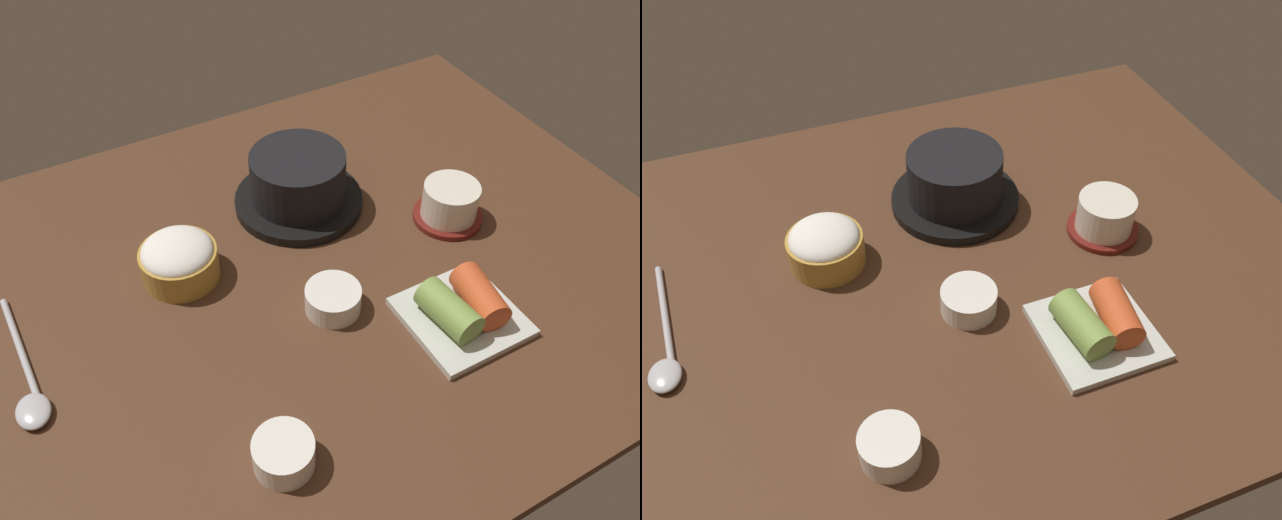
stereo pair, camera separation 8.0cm
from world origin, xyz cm
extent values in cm
cube|color=#4C2D1C|center=(0.00, 0.00, 1.00)|extent=(100.00, 76.00, 2.00)
cylinder|color=black|center=(6.24, 11.88, 2.72)|extent=(18.08, 18.08, 1.44)
cylinder|color=black|center=(6.24, 11.88, 6.91)|extent=(13.20, 13.20, 6.93)
cylinder|color=#D15619|center=(6.24, 11.88, 10.07)|extent=(11.62, 11.62, 0.60)
cylinder|color=#B78C38|center=(-13.27, 6.75, 4.12)|extent=(9.77, 9.77, 4.24)
ellipsoid|color=white|center=(-13.27, 6.75, 6.24)|extent=(8.98, 8.98, 3.42)
cylinder|color=maroon|center=(22.95, -0.83, 2.40)|extent=(9.61, 9.61, 0.80)
cylinder|color=silver|center=(22.95, -0.83, 5.20)|extent=(7.66, 7.66, 4.79)
cylinder|color=#C6D18C|center=(22.95, -0.83, 7.29)|extent=(6.51, 6.51, 0.40)
cylinder|color=white|center=(0.83, -7.33, 3.58)|extent=(6.83, 6.83, 3.16)
cylinder|color=brown|center=(0.83, -7.33, 4.86)|extent=(5.60, 5.60, 0.50)
cube|color=silver|center=(13.27, -16.35, 2.50)|extent=(12.93, 12.93, 1.00)
cylinder|color=#7A9E47|center=(11.01, -16.35, 5.00)|extent=(4.76, 8.12, 4.00)
cylinder|color=#C64C23|center=(15.53, -16.35, 5.00)|extent=(5.21, 8.31, 4.00)
cylinder|color=white|center=(-13.48, -22.53, 3.78)|extent=(6.25, 6.25, 3.55)
cylinder|color=brown|center=(-13.48, -22.53, 5.25)|extent=(5.13, 5.13, 0.50)
cylinder|color=#B7B7BC|center=(-33.66, 3.95, 2.40)|extent=(1.57, 17.80, 0.80)
ellipsoid|color=#B7B7BC|center=(-34.04, -4.94, 2.72)|extent=(3.60, 4.68, 1.26)
camera|label=1|loc=(-25.38, -51.28, 62.00)|focal=36.27mm
camera|label=2|loc=(-18.12, -54.66, 62.00)|focal=36.27mm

